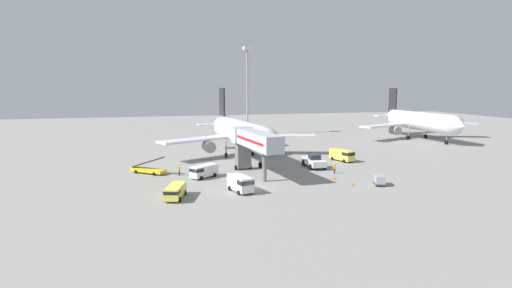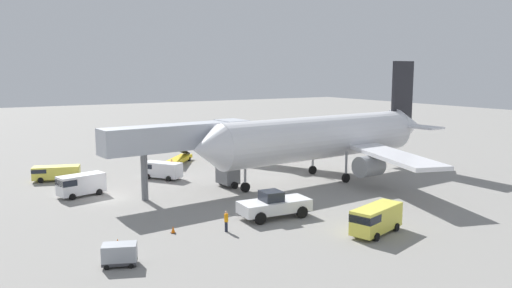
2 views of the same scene
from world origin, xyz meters
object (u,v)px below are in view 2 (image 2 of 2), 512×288
Objects in this scene: service_van_rear_right at (55,172)px; safety_cone_alpha at (118,242)px; jet_bridge at (188,141)px; ground_crew_worker_foreground at (172,165)px; airplane_at_gate at (326,137)px; ground_crew_worker_midground at (226,221)px; service_van_outer_left at (80,184)px; belt_loader_truck at (179,158)px; service_van_mid_left at (161,169)px; pushback_tug at (274,205)px; baggage_cart_mid_right at (120,254)px; service_van_near_right at (375,218)px; safety_cone_bravo at (173,230)px.

service_van_rear_right is 10.28× the size of safety_cone_alpha.
ground_crew_worker_foreground is (-12.29, 2.83, -4.96)m from jet_bridge.
ground_crew_worker_midground is (12.16, -20.18, -4.30)m from airplane_at_gate.
ground_crew_worker_midground is at bearing 23.06° from service_van_outer_left.
belt_loader_truck reaches higher than ground_crew_worker_foreground.
service_van_mid_left is at bearing -120.63° from airplane_at_gate.
belt_loader_truck is at bearing 174.53° from pushback_tug.
airplane_at_gate reaches higher than ground_crew_worker_foreground.
service_van_mid_left is 28.21m from baggage_cart_mid_right.
service_van_outer_left reaches higher than ground_crew_worker_midground.
belt_loader_truck is (-17.34, 5.95, -5.06)m from jet_bridge.
pushback_tug reaches higher than ground_crew_worker_midground.
belt_loader_truck reaches higher than safety_cone_alpha.
pushback_tug is at bearing 0.56° from ground_crew_worker_foreground.
ground_crew_worker_midground is at bearing -11.63° from ground_crew_worker_foreground.
pushback_tug is 1.31× the size of service_van_outer_left.
service_van_mid_left is at bearing 64.53° from service_van_rear_right.
service_van_near_right is (38.18, 1.77, 0.55)m from belt_loader_truck.
airplane_at_gate is at bearing 112.98° from safety_cone_bravo.
baggage_cart_mid_right is at bearing -73.89° from ground_crew_worker_midground.
airplane_at_gate is 6.41× the size of service_van_rear_right.
jet_bridge reaches higher than baggage_cart_mid_right.
baggage_cart_mid_right is at bearing -4.69° from service_van_outer_left.
baggage_cart_mid_right is 1.63× the size of ground_crew_worker_foreground.
service_van_rear_right is 3.22× the size of ground_crew_worker_midground.
service_van_mid_left is at bearing -171.70° from pushback_tug.
ground_crew_worker_foreground is 2.93× the size of safety_cone_alpha.
jet_bridge is 10.35× the size of ground_crew_worker_foreground.
airplane_at_gate reaches higher than jet_bridge.
ground_crew_worker_midground reaches higher than safety_cone_bravo.
belt_loader_truck is at bearing -177.34° from service_van_near_right.
pushback_tug is (12.61, 3.08, -4.66)m from jet_bridge.
pushback_tug is (10.73, -14.51, -4.08)m from airplane_at_gate.
service_van_near_right is 12.35m from ground_crew_worker_midground.
safety_cone_alpha is (25.12, -14.19, -0.59)m from ground_crew_worker_foreground.
service_van_rear_right is 26.67m from safety_cone_bravo.
belt_loader_truck is 38.76m from baggage_cart_mid_right.
service_van_near_right is (34.89, 19.31, 0.26)m from service_van_rear_right.
service_van_rear_right is 14.54m from ground_crew_worker_foreground.
service_van_outer_left reaches higher than ground_crew_worker_foreground.
jet_bridge is 2.51× the size of pushback_tug.
service_van_outer_left is (-25.49, -18.26, 0.01)m from service_van_near_right.
baggage_cart_mid_right is (16.85, -12.31, -4.97)m from jet_bridge.
jet_bridge is at bearing -159.67° from service_van_near_right.
service_van_rear_right is 39.88m from service_van_near_right.
safety_cone_bravo is (10.24, -24.15, -4.94)m from airplane_at_gate.
pushback_tug is at bearing 87.10° from safety_cone_bravo.
safety_cone_bravo is (-0.70, 4.80, 0.03)m from safety_cone_alpha.
airplane_at_gate is at bearing 152.48° from service_van_near_right.
ground_crew_worker_foreground is at bearing -171.61° from service_van_near_right.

